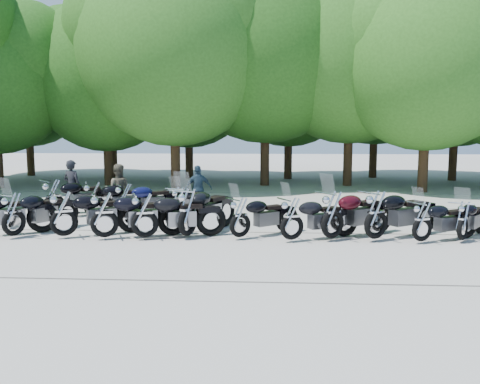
# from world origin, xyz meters

# --- Properties ---
(ground) EXTENTS (90.00, 90.00, 0.00)m
(ground) POSITION_xyz_m (0.00, 0.00, 0.00)
(ground) COLOR gray
(ground) RESTS_ON ground
(tree_2) EXTENTS (7.31, 7.31, 8.97)m
(tree_2) POSITION_xyz_m (-7.25, 12.84, 5.31)
(tree_2) COLOR #3A2614
(tree_2) RESTS_ON ground
(tree_3) EXTENTS (8.70, 8.70, 10.67)m
(tree_3) POSITION_xyz_m (-3.57, 11.24, 6.32)
(tree_3) COLOR #3A2614
(tree_3) RESTS_ON ground
(tree_4) EXTENTS (9.13, 9.13, 11.20)m
(tree_4) POSITION_xyz_m (0.54, 13.09, 6.64)
(tree_4) COLOR #3A2614
(tree_4) RESTS_ON ground
(tree_5) EXTENTS (9.04, 9.04, 11.10)m
(tree_5) POSITION_xyz_m (4.61, 13.20, 6.57)
(tree_5) COLOR #3A2614
(tree_5) RESTS_ON ground
(tree_6) EXTENTS (8.00, 8.00, 9.82)m
(tree_6) POSITION_xyz_m (7.55, 10.82, 5.81)
(tree_6) COLOR #3A2614
(tree_6) RESTS_ON ground
(tree_9) EXTENTS (7.59, 7.59, 9.32)m
(tree_9) POSITION_xyz_m (-13.53, 17.59, 5.52)
(tree_9) COLOR #3A2614
(tree_9) RESTS_ON ground
(tree_10) EXTENTS (7.78, 7.78, 9.55)m
(tree_10) POSITION_xyz_m (-8.29, 16.97, 5.66)
(tree_10) COLOR #3A2614
(tree_10) RESTS_ON ground
(tree_11) EXTENTS (7.56, 7.56, 9.28)m
(tree_11) POSITION_xyz_m (-3.76, 16.43, 5.49)
(tree_11) COLOR #3A2614
(tree_11) RESTS_ON ground
(tree_12) EXTENTS (7.88, 7.88, 9.67)m
(tree_12) POSITION_xyz_m (1.80, 16.47, 5.72)
(tree_12) COLOR #3A2614
(tree_12) RESTS_ON ground
(tree_13) EXTENTS (8.31, 8.31, 10.20)m
(tree_13) POSITION_xyz_m (6.69, 17.47, 6.04)
(tree_13) COLOR #3A2614
(tree_13) RESTS_ON ground
(tree_14) EXTENTS (8.02, 8.02, 9.84)m
(tree_14) POSITION_xyz_m (10.68, 16.09, 5.83)
(tree_14) COLOR #3A2614
(tree_14) RESTS_ON ground
(motorcycle_1) EXTENTS (1.71, 2.40, 1.32)m
(motorcycle_1) POSITION_xyz_m (-5.74, 0.41, 0.66)
(motorcycle_1) COLOR black
(motorcycle_1) RESTS_ON ground
(motorcycle_2) EXTENTS (2.47, 1.86, 1.37)m
(motorcycle_2) POSITION_xyz_m (-4.43, 0.44, 0.69)
(motorcycle_2) COLOR black
(motorcycle_2) RESTS_ON ground
(motorcycle_3) EXTENTS (2.52, 1.58, 1.37)m
(motorcycle_3) POSITION_xyz_m (-3.35, 0.35, 0.68)
(motorcycle_3) COLOR black
(motorcycle_3) RESTS_ON ground
(motorcycle_4) EXTENTS (2.48, 1.50, 1.34)m
(motorcycle_4) POSITION_xyz_m (-2.33, 0.39, 0.67)
(motorcycle_4) COLOR black
(motorcycle_4) RESTS_ON ground
(motorcycle_5) EXTENTS (1.84, 2.65, 1.45)m
(motorcycle_5) POSITION_xyz_m (-1.29, 0.63, 0.73)
(motorcycle_5) COLOR black
(motorcycle_5) RESTS_ON ground
(motorcycle_6) EXTENTS (2.09, 1.84, 1.21)m
(motorcycle_6) POSITION_xyz_m (0.06, 0.60, 0.61)
(motorcycle_6) COLOR black
(motorcycle_6) RESTS_ON ground
(motorcycle_7) EXTENTS (2.28, 1.64, 1.26)m
(motorcycle_7) POSITION_xyz_m (1.35, 0.36, 0.63)
(motorcycle_7) COLOR black
(motorcycle_7) RESTS_ON ground
(motorcycle_8) EXTENTS (2.45, 2.15, 1.42)m
(motorcycle_8) POSITION_xyz_m (2.37, 0.56, 0.71)
(motorcycle_8) COLOR black
(motorcycle_8) RESTS_ON ground
(motorcycle_9) EXTENTS (2.54, 2.08, 1.44)m
(motorcycle_9) POSITION_xyz_m (3.43, 0.56, 0.72)
(motorcycle_9) COLOR black
(motorcycle_9) RESTS_ON ground
(motorcycle_10) EXTENTS (2.13, 1.53, 1.17)m
(motorcycle_10) POSITION_xyz_m (4.51, 0.39, 0.59)
(motorcycle_10) COLOR black
(motorcycle_10) RESTS_ON ground
(motorcycle_11) EXTENTS (1.74, 2.01, 1.16)m
(motorcycle_11) POSITION_xyz_m (5.55, 0.59, 0.58)
(motorcycle_11) COLOR black
(motorcycle_11) RESTS_ON ground
(motorcycle_13) EXTENTS (2.25, 2.31, 1.40)m
(motorcycle_13) POSITION_xyz_m (-5.88, 3.18, 0.70)
(motorcycle_13) COLOR black
(motorcycle_13) RESTS_ON ground
(motorcycle_14) EXTENTS (2.42, 1.49, 1.31)m
(motorcycle_14) POSITION_xyz_m (-4.63, 3.29, 0.66)
(motorcycle_14) COLOR black
(motorcycle_14) RESTS_ON ground
(motorcycle_15) EXTENTS (2.25, 1.90, 1.29)m
(motorcycle_15) POSITION_xyz_m (-3.59, 3.04, 0.64)
(motorcycle_15) COLOR #0D1039
(motorcycle_15) RESTS_ON ground
(motorcycle_16) EXTENTS (1.39, 2.16, 1.17)m
(motorcycle_16) POSITION_xyz_m (-1.96, 3.06, 0.59)
(motorcycle_16) COLOR black
(motorcycle_16) RESTS_ON ground
(rider_0) EXTENTS (0.75, 0.60, 1.77)m
(rider_0) POSITION_xyz_m (-5.72, 4.29, 0.89)
(rider_0) COLOR black
(rider_0) RESTS_ON ground
(rider_1) EXTENTS (0.92, 0.78, 1.68)m
(rider_1) POSITION_xyz_m (-4.05, 3.83, 0.84)
(rider_1) COLOR brown
(rider_1) RESTS_ON ground
(rider_2) EXTENTS (1.00, 0.69, 1.58)m
(rider_2) POSITION_xyz_m (-1.58, 4.66, 0.79)
(rider_2) COLOR #233948
(rider_2) RESTS_ON ground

